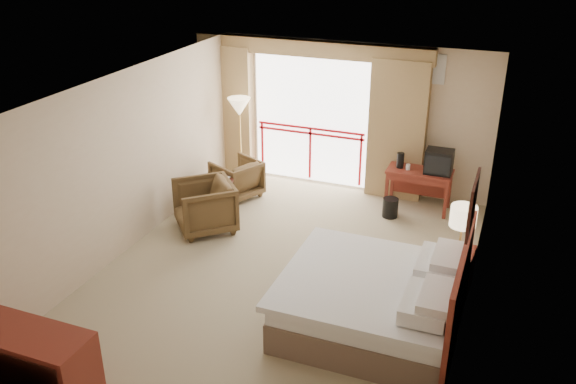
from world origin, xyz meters
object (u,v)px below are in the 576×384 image
at_px(bed, 376,300).
at_px(dresser, 32,368).
at_px(tv, 439,162).
at_px(table_lamp, 463,217).
at_px(armchair_far, 237,196).
at_px(armchair_near, 206,229).
at_px(side_table, 219,189).
at_px(floor_lamp, 239,110).
at_px(wastebasket, 390,208).
at_px(desk, 420,178).
at_px(nightstand, 456,269).

relative_size(bed, dresser, 1.60).
height_order(bed, tv, tv).
xyz_separation_m(table_lamp, armchair_far, (-4.09, 1.59, -1.07)).
distance_m(tv, armchair_near, 4.04).
height_order(tv, dresser, tv).
bearing_deg(side_table, floor_lamp, 97.86).
bearing_deg(floor_lamp, side_table, -82.14).
relative_size(wastebasket, dresser, 0.25).
bearing_deg(tv, table_lamp, -68.14).
height_order(bed, desk, bed).
bearing_deg(armchair_far, floor_lamp, -135.62).
bearing_deg(side_table, bed, -34.26).
bearing_deg(armchair_far, wastebasket, 119.74).
xyz_separation_m(armchair_near, floor_lamp, (-0.30, 2.00, 1.42)).
bearing_deg(table_lamp, armchair_near, 176.69).
xyz_separation_m(table_lamp, side_table, (-4.14, 0.98, -0.68)).
bearing_deg(armchair_near, floor_lamp, 146.70).
bearing_deg(desk, armchair_far, -162.43).
xyz_separation_m(floor_lamp, dresser, (0.53, -6.09, -0.98)).
xyz_separation_m(table_lamp, dresser, (-3.78, -3.86, -0.62)).
relative_size(armchair_near, side_table, 1.60).
xyz_separation_m(tv, armchair_near, (-3.36, -2.04, -0.92)).
xyz_separation_m(bed, armchair_near, (-3.19, 1.52, -0.38)).
bearing_deg(dresser, table_lamp, 43.50).
relative_size(side_table, dresser, 0.43).
bearing_deg(table_lamp, desk, 112.17).
height_order(nightstand, armchair_far, nightstand).
height_order(table_lamp, armchair_near, table_lamp).
relative_size(nightstand, floor_lamp, 0.36).
bearing_deg(armchair_far, tv, 126.85).
bearing_deg(nightstand, armchair_far, 161.38).
distance_m(desk, armchair_far, 3.28).
bearing_deg(tv, dresser, -111.15).
distance_m(bed, desk, 3.62).
relative_size(side_table, floor_lamp, 0.34).
bearing_deg(wastebasket, table_lamp, -53.69).
xyz_separation_m(side_table, floor_lamp, (-0.17, 1.25, 1.03)).
bearing_deg(wastebasket, side_table, -164.06).
xyz_separation_m(armchair_near, dresser, (0.23, -4.09, 0.44)).
relative_size(nightstand, side_table, 1.04).
distance_m(desk, wastebasket, 0.76).
distance_m(wastebasket, armchair_far, 2.79).
distance_m(armchair_far, floor_lamp, 1.57).
distance_m(armchair_near, floor_lamp, 2.47).
height_order(armchair_near, dresser, dresser).
xyz_separation_m(bed, wastebasket, (-0.50, 3.07, -0.21)).
distance_m(floor_lamp, dresser, 6.19).
distance_m(table_lamp, side_table, 4.31).
bearing_deg(armchair_far, armchair_near, 29.33).
xyz_separation_m(nightstand, desk, (-0.95, 2.37, 0.26)).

